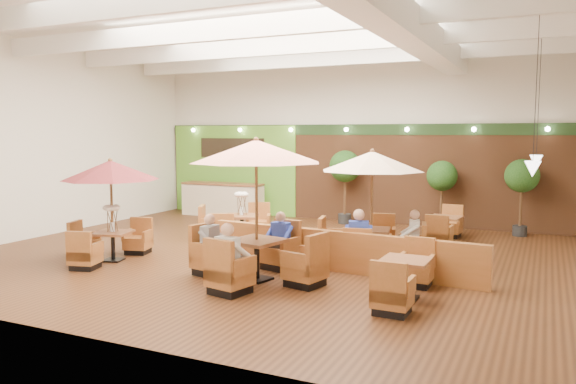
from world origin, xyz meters
The scene contains 17 objects.
room centered at (0.25, 1.22, 3.63)m, with size 14.04×14.00×5.52m.
service_counter centered at (-4.40, 5.10, 0.58)m, with size 3.00×0.75×1.18m.
booth_divider centered at (2.08, -0.79, 0.43)m, with size 6.24×0.18×0.86m, color brown.
table_0 centered at (-3.02, -2.04, 1.70)m, with size 2.30×2.42×2.38m.
table_1 centered at (0.84, -2.16, 1.93)m, with size 2.91×2.91×2.86m.
table_2 centered at (2.42, 0.49, 1.76)m, with size 2.61×2.61×2.58m.
table_3 centered at (-1.58, 1.07, 0.45)m, with size 1.93×2.74×1.54m.
table_4 centered at (3.84, -2.18, 0.35)m, with size 0.84×2.44×0.92m.
table_5 centered at (3.62, 3.37, 0.34)m, with size 0.87×2.44×0.90m.
topiary_0 centered at (0.11, 5.30, 1.77)m, with size 1.02×1.02×2.38m.
topiary_1 centered at (3.18, 5.30, 1.57)m, with size 0.91×0.91×2.11m.
topiary_2 centered at (5.40, 5.30, 1.64)m, with size 0.95×0.95×2.21m.
diner_0 centered at (0.84, -3.21, 0.78)m, with size 0.46×0.40×0.86m.
diner_1 centered at (0.84, -1.11, 0.75)m, with size 0.39×0.32×0.79m.
diner_2 centered at (-0.21, -2.16, 0.76)m, with size 0.32×0.40×0.81m.
diner_3 centered at (2.42, -0.45, 0.78)m, with size 0.47×0.43×0.86m.
diner_4 centered at (3.36, 0.49, 0.75)m, with size 0.36×0.42×0.78m.
Camera 1 is at (6.03, -11.88, 2.93)m, focal length 35.00 mm.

